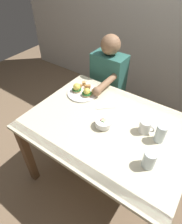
# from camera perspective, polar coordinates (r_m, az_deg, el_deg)

# --- Properties ---
(ground_plane) EXTENTS (6.00, 6.00, 0.00)m
(ground_plane) POSITION_cam_1_polar(r_m,az_deg,el_deg) (2.01, 3.78, -18.65)
(ground_plane) COLOR #7F664C
(dining_table) EXTENTS (1.20, 0.90, 0.74)m
(dining_table) POSITION_cam_1_polar(r_m,az_deg,el_deg) (1.49, 4.85, -6.47)
(dining_table) COLOR beige
(dining_table) RESTS_ON ground_plane
(eggs_benedict_plate) EXTENTS (0.27, 0.27, 0.09)m
(eggs_benedict_plate) POSITION_cam_1_polar(r_m,az_deg,el_deg) (1.69, -2.62, 6.26)
(eggs_benedict_plate) COLOR white
(eggs_benedict_plate) RESTS_ON dining_table
(fruit_bowl) EXTENTS (0.12, 0.12, 0.06)m
(fruit_bowl) POSITION_cam_1_polar(r_m,az_deg,el_deg) (1.37, 3.77, -3.40)
(fruit_bowl) COLOR white
(fruit_bowl) RESTS_ON dining_table
(coffee_mug) EXTENTS (0.11, 0.08, 0.09)m
(coffee_mug) POSITION_cam_1_polar(r_m,az_deg,el_deg) (1.37, 16.09, -4.18)
(coffee_mug) COLOR white
(coffee_mug) RESTS_ON dining_table
(fork) EXTENTS (0.13, 0.12, 0.00)m
(fork) POSITION_cam_1_polar(r_m,az_deg,el_deg) (1.54, 4.07, 1.23)
(fork) COLOR silver
(fork) RESTS_ON dining_table
(water_glass_near) EXTENTS (0.08, 0.08, 0.12)m
(water_glass_near) POSITION_cam_1_polar(r_m,az_deg,el_deg) (1.19, 17.14, -13.73)
(water_glass_near) COLOR silver
(water_glass_near) RESTS_ON dining_table
(water_glass_far) EXTENTS (0.07, 0.07, 0.13)m
(water_glass_far) POSITION_cam_1_polar(r_m,az_deg,el_deg) (1.34, 20.19, -6.37)
(water_glass_far) COLOR silver
(water_glass_far) RESTS_ON dining_table
(diner_person) EXTENTS (0.34, 0.54, 1.14)m
(diner_person) POSITION_cam_1_polar(r_m,az_deg,el_deg) (2.02, 4.83, 8.89)
(diner_person) COLOR #33333D
(diner_person) RESTS_ON ground_plane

